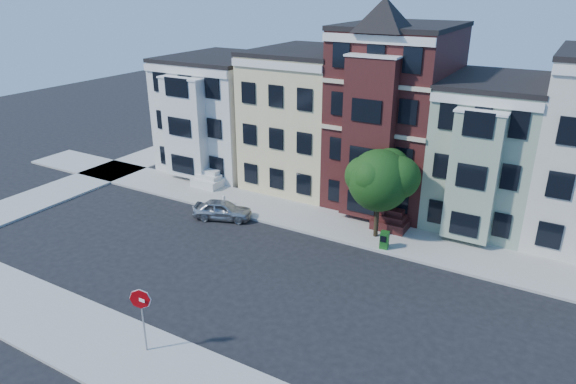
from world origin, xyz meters
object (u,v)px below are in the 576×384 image
Objects in this scene: parked_car at (223,210)px; newspaper_box at (384,240)px; stop_sign at (143,316)px; street_tree at (379,184)px; fire_hydrant at (224,201)px.

parked_car is 10.99m from newspaper_box.
stop_sign is at bearing -118.07° from newspaper_box.
street_tree reaches higher than stop_sign.
parked_car is at bearing 111.78° from stop_sign.
stop_sign reaches higher than fire_hydrant.
stop_sign is at bearing -106.73° from street_tree.
fire_hydrant is at bearing 13.54° from parked_car.
street_tree is at bearing -96.19° from parked_car.
fire_hydrant is (-1.09, 1.62, -0.22)m from parked_car.
street_tree is at bearing 4.61° from fire_hydrant.
parked_car is 13.69m from stop_sign.
street_tree is 1.76× the size of parked_car.
newspaper_box reaches higher than fire_hydrant.
street_tree is 11.47m from fire_hydrant.
street_tree is 11.53× the size of fire_hydrant.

